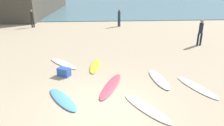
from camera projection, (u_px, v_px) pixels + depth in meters
name	position (u px, v px, depth m)	size (l,w,h in m)	color
ground_plane	(106.00, 106.00, 7.66)	(120.00, 120.00, 0.00)	tan
ocean_water	(98.00, 5.00, 43.44)	(120.00, 40.00, 0.08)	slate
surfboard_0	(111.00, 86.00, 9.09)	(0.50, 2.59, 0.08)	#D9475A
surfboard_1	(95.00, 66.00, 11.32)	(0.52, 2.22, 0.07)	yellow
surfboard_2	(159.00, 79.00, 9.74)	(0.56, 2.23, 0.08)	white
surfboard_3	(63.00, 63.00, 11.65)	(0.54, 2.31, 0.07)	silver
surfboard_4	(197.00, 87.00, 8.99)	(0.54, 2.31, 0.06)	white
surfboard_5	(146.00, 108.00, 7.48)	(0.52, 2.32, 0.06)	#F7E0D0
surfboard_6	(63.00, 99.00, 8.03)	(0.54, 2.11, 0.08)	#55A0DD
beachgoer_near	(201.00, 31.00, 14.89)	(0.34, 0.33, 1.84)	#191E33
beachgoer_mid	(119.00, 17.00, 21.61)	(0.39, 0.39, 1.73)	#1E3342
beachgoer_far	(32.00, 18.00, 21.14)	(0.39, 0.39, 1.76)	black
beach_cooler	(64.00, 72.00, 10.09)	(0.58, 0.36, 0.40)	#2D56B2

